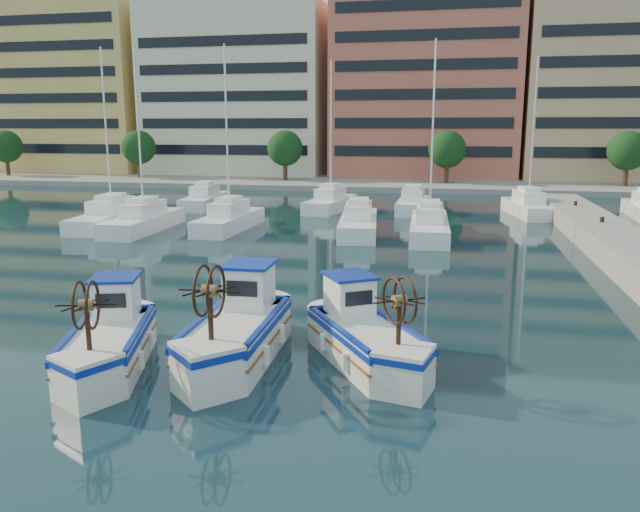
{
  "coord_description": "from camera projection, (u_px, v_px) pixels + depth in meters",
  "views": [
    {
      "loc": [
        4.45,
        -15.62,
        6.47
      ],
      "look_at": [
        -0.47,
        7.98,
        1.5
      ],
      "focal_mm": 35.0,
      "sensor_mm": 36.0,
      "label": 1
    }
  ],
  "objects": [
    {
      "name": "fishing_boat_b",
      "position": [
        238.0,
        328.0,
        17.72
      ],
      "size": [
        2.25,
        5.18,
        3.21
      ],
      "rotation": [
        0.0,
        0.0,
        0.03
      ],
      "color": "silver",
      "rests_on": "ground"
    },
    {
      "name": "ground",
      "position": [
        278.0,
        367.0,
        17.17
      ],
      "size": [
        300.0,
        300.0,
        0.0
      ],
      "primitive_type": "plane",
      "color": "#18323F",
      "rests_on": "ground"
    },
    {
      "name": "fishing_boat_a",
      "position": [
        110.0,
        338.0,
        17.15
      ],
      "size": [
        3.14,
        4.8,
        2.91
      ],
      "rotation": [
        0.0,
        0.0,
        0.3
      ],
      "color": "silver",
      "rests_on": "ground"
    },
    {
      "name": "waterfront",
      "position": [
        494.0,
        89.0,
        75.44
      ],
      "size": [
        180.0,
        40.0,
        25.6
      ],
      "color": "gray",
      "rests_on": "ground"
    },
    {
      "name": "fishing_boat_c",
      "position": [
        364.0,
        334.0,
        17.42
      ],
      "size": [
        3.99,
        4.77,
        2.91
      ],
      "rotation": [
        0.0,
        0.0,
        0.57
      ],
      "color": "silver",
      "rests_on": "ground"
    },
    {
      "name": "yacht_marina",
      "position": [
        336.0,
        214.0,
        43.7
      ],
      "size": [
        39.21,
        21.27,
        11.5
      ],
      "color": "white",
      "rests_on": "ground"
    }
  ]
}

